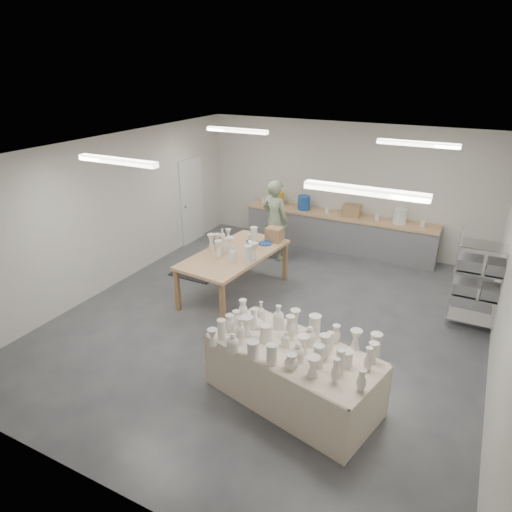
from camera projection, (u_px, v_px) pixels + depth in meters
The scene contains 9 objects.
room at pixel (270, 207), 7.48m from camera, with size 8.00×8.02×3.00m.
back_counter at pixel (337, 231), 11.00m from camera, with size 4.60×0.60×1.24m.
wire_shelf at pixel (482, 278), 7.62m from camera, with size 0.88×0.48×1.80m.
drying_table at pixel (293, 371), 6.08m from camera, with size 2.47×1.60×1.17m.
work_table at pixel (238, 251), 8.80m from camera, with size 1.38×2.43×1.24m.
rug at pixel (196, 273), 9.92m from camera, with size 1.00×0.70×0.02m, color black.
cat at pixel (196, 269), 9.85m from camera, with size 0.48×0.36×0.20m.
potter at pixel (275, 220), 10.36m from camera, with size 0.68×0.45×1.86m, color gray.
red_stool at pixel (279, 244), 10.84m from camera, with size 0.41×0.41×0.29m.
Camera 1 is at (2.97, -6.42, 4.26)m, focal length 32.00 mm.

